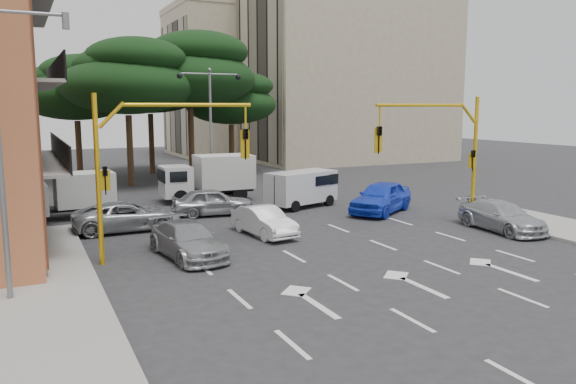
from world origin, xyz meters
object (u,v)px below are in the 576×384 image
object	(u,v)px
signal_mast_left	(149,153)
car_silver_parked	(502,216)
street_lamp_left	(6,137)
car_silver_cross_a	(127,216)
van_white	(301,189)
box_truck_b	(208,178)
box_truck_a	(67,196)
signal_mast_right	(446,143)
car_silver_wagon	(187,240)
car_blue_compact	(381,197)
street_lamp_center	(210,108)
car_white_hatch	(264,221)
car_silver_cross_b	(213,202)

from	to	relation	value
signal_mast_left	car_silver_parked	world-z (taller)	signal_mast_left
street_lamp_left	car_silver_cross_a	world-z (taller)	street_lamp_left
van_white	box_truck_b	size ratio (longest dim) A/B	0.74
street_lamp_left	box_truck_a	world-z (taller)	street_lamp_left
signal_mast_left	van_white	size ratio (longest dim) A/B	1.48
signal_mast_left	street_lamp_left	size ratio (longest dim) A/B	0.75
signal_mast_right	car_silver_cross_a	size ratio (longest dim) A/B	1.27
street_lamp_left	car_silver_wagon	xyz separation A→B (m)	(5.70, 2.67, -4.08)
car_blue_compact	box_truck_a	xyz separation A→B (m)	(-15.00, 5.44, 0.32)
street_lamp_center	van_white	size ratio (longest dim) A/B	1.92
car_silver_parked	van_white	size ratio (longest dim) A/B	1.11
box_truck_a	car_silver_parked	bearing A→B (deg)	-125.80
car_blue_compact	signal_mast_left	bearing A→B (deg)	-106.16
street_lamp_center	car_white_hatch	xyz separation A→B (m)	(-1.64, -12.31, -4.80)
box_truck_b	street_lamp_center	bearing A→B (deg)	-20.54
car_silver_parked	box_truck_a	size ratio (longest dim) A/B	0.97
signal_mast_left	van_white	distance (m)	12.52
car_white_hatch	car_blue_compact	size ratio (longest dim) A/B	0.79
signal_mast_left	van_white	xyz separation A→B (m)	(9.80, 7.24, -2.87)
car_silver_wagon	box_truck_a	distance (m)	10.25
street_lamp_left	car_silver_parked	bearing A→B (deg)	2.68
car_blue_compact	car_silver_cross_a	xyz separation A→B (m)	(-12.83, 1.38, -0.17)
street_lamp_left	van_white	size ratio (longest dim) A/B	1.97
car_blue_compact	van_white	distance (m)	4.51
street_lamp_center	car_blue_compact	world-z (taller)	street_lamp_center
car_silver_cross_b	box_truck_a	world-z (taller)	box_truck_a
signal_mast_left	car_silver_wagon	world-z (taller)	signal_mast_left
car_silver_cross_b	box_truck_a	distance (m)	7.17
car_white_hatch	van_white	size ratio (longest dim) A/B	0.94
street_lamp_left	car_blue_compact	distance (m)	19.01
car_silver_cross_a	van_white	xyz separation A→B (m)	(9.83, 1.98, 0.36)
street_lamp_left	box_truck_a	bearing A→B (deg)	79.46
car_silver_parked	van_white	bearing A→B (deg)	123.70
car_silver_wagon	car_silver_parked	distance (m)	14.07
street_lamp_left	box_truck_b	distance (m)	18.10
street_lamp_center	box_truck_b	xyz separation A→B (m)	(-1.03, -2.47, -4.08)
car_silver_cross_a	signal_mast_left	bearing A→B (deg)	-179.66
car_white_hatch	car_silver_wagon	world-z (taller)	car_silver_wagon
signal_mast_left	car_silver_wagon	xyz separation A→B (m)	(1.21, -0.32, -3.24)
car_silver_wagon	box_truck_a	size ratio (longest dim) A/B	0.96
car_white_hatch	car_silver_parked	xyz separation A→B (m)	(10.01, -3.77, 0.03)
signal_mast_left	box_truck_a	distance (m)	9.96
car_blue_compact	car_silver_wagon	world-z (taller)	car_blue_compact
car_white_hatch	box_truck_b	distance (m)	9.88
car_silver_cross_a	car_silver_parked	xyz separation A→B (m)	(15.20, -7.33, -0.00)
car_silver_cross_a	street_lamp_left	bearing A→B (deg)	151.70
signal_mast_left	box_truck_b	distance (m)	13.15
signal_mast_right	car_silver_wagon	bearing A→B (deg)	-178.50
car_silver_wagon	box_truck_b	world-z (taller)	box_truck_b
car_silver_parked	car_silver_cross_b	bearing A→B (deg)	143.15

